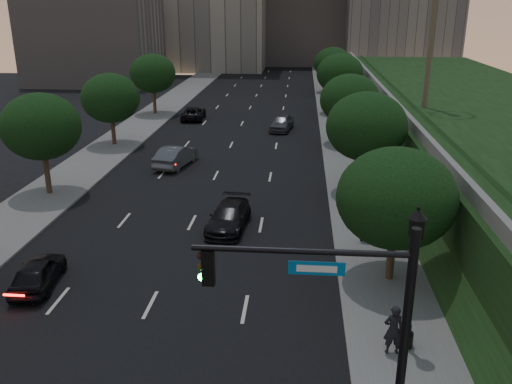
# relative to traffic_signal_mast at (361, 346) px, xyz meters

# --- Properties ---
(ground) EXTENTS (160.00, 160.00, 0.00)m
(ground) POSITION_rel_traffic_signal_mast_xyz_m (-7.79, 2.41, -3.67)
(ground) COLOR black
(ground) RESTS_ON ground
(road_surface) EXTENTS (16.00, 140.00, 0.02)m
(road_surface) POSITION_rel_traffic_signal_mast_xyz_m (-7.79, 32.41, -3.66)
(road_surface) COLOR black
(road_surface) RESTS_ON ground
(sidewalk_right) EXTENTS (4.50, 140.00, 0.15)m
(sidewalk_right) POSITION_rel_traffic_signal_mast_xyz_m (2.46, 32.41, -3.60)
(sidewalk_right) COLOR slate
(sidewalk_right) RESTS_ON ground
(sidewalk_left) EXTENTS (4.50, 140.00, 0.15)m
(sidewalk_left) POSITION_rel_traffic_signal_mast_xyz_m (-18.04, 32.41, -3.60)
(sidewalk_left) COLOR slate
(sidewalk_left) RESTS_ON ground
(embankment) EXTENTS (18.00, 90.00, 4.00)m
(embankment) POSITION_rel_traffic_signal_mast_xyz_m (14.21, 30.41, -1.67)
(embankment) COLOR black
(embankment) RESTS_ON ground
(parapet_wall) EXTENTS (0.35, 90.00, 0.70)m
(parapet_wall) POSITION_rel_traffic_signal_mast_xyz_m (5.71, 30.41, 0.68)
(parapet_wall) COLOR slate
(parapet_wall) RESTS_ON embankment
(office_block_filler) EXTENTS (18.00, 16.00, 14.00)m
(office_block_filler) POSITION_rel_traffic_signal_mast_xyz_m (-33.79, 72.41, 3.33)
(office_block_filler) COLOR gray
(office_block_filler) RESTS_ON ground
(tree_right_a) EXTENTS (5.20, 5.20, 6.24)m
(tree_right_a) POSITION_rel_traffic_signal_mast_xyz_m (2.51, 10.41, 0.35)
(tree_right_a) COLOR #38281C
(tree_right_a) RESTS_ON ground
(tree_right_b) EXTENTS (5.20, 5.20, 6.74)m
(tree_right_b) POSITION_rel_traffic_signal_mast_xyz_m (2.51, 22.41, 0.84)
(tree_right_b) COLOR #38281C
(tree_right_b) RESTS_ON ground
(tree_right_c) EXTENTS (5.20, 5.20, 6.24)m
(tree_right_c) POSITION_rel_traffic_signal_mast_xyz_m (2.51, 35.41, 0.35)
(tree_right_c) COLOR #38281C
(tree_right_c) RESTS_ON ground
(tree_right_d) EXTENTS (5.20, 5.20, 6.74)m
(tree_right_d) POSITION_rel_traffic_signal_mast_xyz_m (2.51, 49.41, 0.84)
(tree_right_d) COLOR #38281C
(tree_right_d) RESTS_ON ground
(tree_right_e) EXTENTS (5.20, 5.20, 6.24)m
(tree_right_e) POSITION_rel_traffic_signal_mast_xyz_m (2.51, 64.41, 0.35)
(tree_right_e) COLOR #38281C
(tree_right_e) RESTS_ON ground
(tree_left_b) EXTENTS (5.00, 5.00, 6.71)m
(tree_left_b) POSITION_rel_traffic_signal_mast_xyz_m (-18.09, 20.41, 0.90)
(tree_left_b) COLOR #38281C
(tree_left_b) RESTS_ON ground
(tree_left_c) EXTENTS (5.00, 5.00, 6.34)m
(tree_left_c) POSITION_rel_traffic_signal_mast_xyz_m (-18.09, 33.41, 0.53)
(tree_left_c) COLOR #38281C
(tree_left_c) RESTS_ON ground
(tree_left_d) EXTENTS (5.00, 5.00, 6.71)m
(tree_left_d) POSITION_rel_traffic_signal_mast_xyz_m (-18.09, 47.41, 0.90)
(tree_left_d) COLOR #38281C
(tree_left_d) RESTS_ON ground
(traffic_signal_mast) EXTENTS (5.68, 0.56, 7.00)m
(traffic_signal_mast) POSITION_rel_traffic_signal_mast_xyz_m (0.00, 0.00, 0.00)
(traffic_signal_mast) COLOR black
(traffic_signal_mast) RESTS_ON ground
(street_lamp) EXTENTS (0.64, 0.64, 5.62)m
(street_lamp) POSITION_rel_traffic_signal_mast_xyz_m (2.30, 5.20, -1.04)
(street_lamp) COLOR black
(street_lamp) RESTS_ON ground
(sedan_near_left) EXTENTS (2.10, 4.19, 1.37)m
(sedan_near_left) POSITION_rel_traffic_signal_mast_xyz_m (-13.17, 8.60, -2.99)
(sedan_near_left) COLOR black
(sedan_near_left) RESTS_ON ground
(sedan_mid_left) EXTENTS (2.73, 5.20, 1.63)m
(sedan_mid_left) POSITION_rel_traffic_signal_mast_xyz_m (-11.20, 27.63, -2.86)
(sedan_mid_left) COLOR #4F5357
(sedan_mid_left) RESTS_ON ground
(sedan_far_left) EXTENTS (2.51, 5.00, 1.36)m
(sedan_far_left) POSITION_rel_traffic_signal_mast_xyz_m (-13.26, 45.17, -2.99)
(sedan_far_left) COLOR black
(sedan_far_left) RESTS_ON ground
(sedan_near_right) EXTENTS (2.36, 4.94, 1.39)m
(sedan_near_right) POSITION_rel_traffic_signal_mast_xyz_m (-5.56, 15.79, -2.98)
(sedan_near_right) COLOR black
(sedan_near_right) RESTS_ON ground
(sedan_far_right) EXTENTS (2.57, 4.83, 1.56)m
(sedan_far_right) POSITION_rel_traffic_signal_mast_xyz_m (-3.55, 40.63, -2.89)
(sedan_far_right) COLOR #4C4E53
(sedan_far_right) RESTS_ON ground
(pedestrian_a) EXTENTS (0.76, 0.56, 1.91)m
(pedestrian_a) POSITION_rel_traffic_signal_mast_xyz_m (1.76, 4.74, -2.57)
(pedestrian_a) COLOR black
(pedestrian_a) RESTS_ON sidewalk_right
(pedestrian_b) EXTENTS (0.91, 0.75, 1.71)m
(pedestrian_b) POSITION_rel_traffic_signal_mast_xyz_m (3.93, 13.64, -2.66)
(pedestrian_b) COLOR black
(pedestrian_b) RESTS_ON sidewalk_right
(pedestrian_c) EXTENTS (0.99, 0.45, 1.66)m
(pedestrian_c) POSITION_rel_traffic_signal_mast_xyz_m (1.80, 14.33, -2.69)
(pedestrian_c) COLOR black
(pedestrian_c) RESTS_ON sidewalk_right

